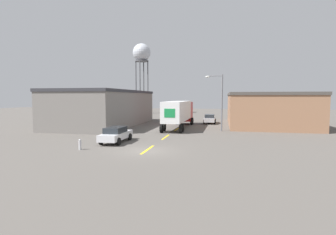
{
  "coord_description": "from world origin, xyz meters",
  "views": [
    {
      "loc": [
        6.04,
        -20.26,
        4.34
      ],
      "look_at": [
        -0.25,
        9.89,
        1.96
      ],
      "focal_mm": 28.0,
      "sensor_mm": 36.0,
      "label": 1
    }
  ],
  "objects_px": {
    "water_tower": "(142,54)",
    "fire_hydrant": "(80,144)",
    "parked_car_left_near": "(116,134)",
    "semi_truck": "(179,111)",
    "street_lamp": "(220,98)",
    "parked_car_right_far": "(210,119)"
  },
  "relations": [
    {
      "from": "semi_truck",
      "to": "fire_hydrant",
      "type": "height_order",
      "value": "semi_truck"
    },
    {
      "from": "parked_car_left_near",
      "to": "fire_hydrant",
      "type": "bearing_deg",
      "value": -110.83
    },
    {
      "from": "fire_hydrant",
      "to": "water_tower",
      "type": "bearing_deg",
      "value": 101.46
    },
    {
      "from": "semi_truck",
      "to": "fire_hydrant",
      "type": "bearing_deg",
      "value": -107.06
    },
    {
      "from": "water_tower",
      "to": "street_lamp",
      "type": "relative_size",
      "value": 2.58
    },
    {
      "from": "fire_hydrant",
      "to": "street_lamp",
      "type": "bearing_deg",
      "value": 52.59
    },
    {
      "from": "parked_car_left_near",
      "to": "fire_hydrant",
      "type": "height_order",
      "value": "parked_car_left_near"
    },
    {
      "from": "semi_truck",
      "to": "street_lamp",
      "type": "xyz_separation_m",
      "value": [
        5.65,
        -2.61,
        1.88
      ]
    },
    {
      "from": "fire_hydrant",
      "to": "parked_car_right_far",
      "type": "bearing_deg",
      "value": 68.87
    },
    {
      "from": "parked_car_left_near",
      "to": "fire_hydrant",
      "type": "xyz_separation_m",
      "value": [
        -1.5,
        -3.95,
        -0.35
      ]
    },
    {
      "from": "parked_car_left_near",
      "to": "street_lamp",
      "type": "relative_size",
      "value": 0.66
    },
    {
      "from": "parked_car_left_near",
      "to": "parked_car_right_far",
      "type": "bearing_deg",
      "value": 68.81
    },
    {
      "from": "water_tower",
      "to": "fire_hydrant",
      "type": "bearing_deg",
      "value": -78.54
    },
    {
      "from": "parked_car_left_near",
      "to": "water_tower",
      "type": "distance_m",
      "value": 48.14
    },
    {
      "from": "parked_car_right_far",
      "to": "fire_hydrant",
      "type": "relative_size",
      "value": 5.31
    },
    {
      "from": "water_tower",
      "to": "fire_hydrant",
      "type": "height_order",
      "value": "water_tower"
    },
    {
      "from": "semi_truck",
      "to": "parked_car_right_far",
      "type": "distance_m",
      "value": 8.4
    },
    {
      "from": "semi_truck",
      "to": "parked_car_left_near",
      "type": "relative_size",
      "value": 2.77
    },
    {
      "from": "semi_truck",
      "to": "parked_car_right_far",
      "type": "relative_size",
      "value": 2.77
    },
    {
      "from": "parked_car_left_near",
      "to": "water_tower",
      "type": "xyz_separation_m",
      "value": [
        -11.29,
        44.33,
        14.98
      ]
    },
    {
      "from": "parked_car_left_near",
      "to": "street_lamp",
      "type": "xyz_separation_m",
      "value": [
        9.65,
        10.64,
        3.41
      ]
    },
    {
      "from": "water_tower",
      "to": "fire_hydrant",
      "type": "xyz_separation_m",
      "value": [
        9.78,
        -48.28,
        -15.33
      ]
    }
  ]
}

